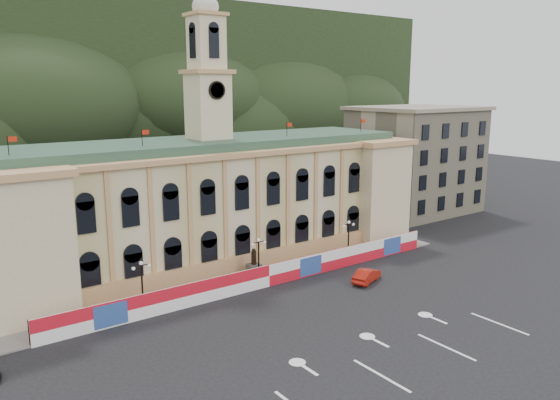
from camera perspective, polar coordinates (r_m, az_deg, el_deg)
ground at (r=51.58m, az=8.70°, el=-13.70°), size 260.00×260.00×0.00m
lane_markings at (r=48.56m, az=13.00°, el=-15.57°), size 26.00×10.00×0.02m
hill_ridge at (r=158.20m, az=-24.38°, el=9.86°), size 230.00×80.00×64.00m
city_hall at (r=70.30m, az=-7.12°, el=0.04°), size 56.20×17.60×37.10m
side_building_right at (r=100.09m, az=13.95°, el=4.16°), size 21.00×17.00×18.60m
hoarding_fence at (r=61.82m, az=-1.18°, el=-7.89°), size 50.00×0.44×2.50m
pavement at (r=64.27m, az=-2.60°, el=-8.22°), size 56.00×5.50×0.16m
statue at (r=64.10m, az=-2.74°, el=-7.23°), size 1.40×1.40×3.72m
lamp_left at (r=56.55m, az=-14.22°, el=-8.22°), size 1.96×0.44×5.15m
lamp_center at (r=62.71m, az=-2.25°, el=-5.85°), size 1.96×0.44×5.15m
lamp_right at (r=71.13m, az=7.17°, el=-3.78°), size 1.96×0.44×5.15m
red_sedan at (r=64.00m, az=9.05°, el=-7.79°), size 4.82×5.83×1.56m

